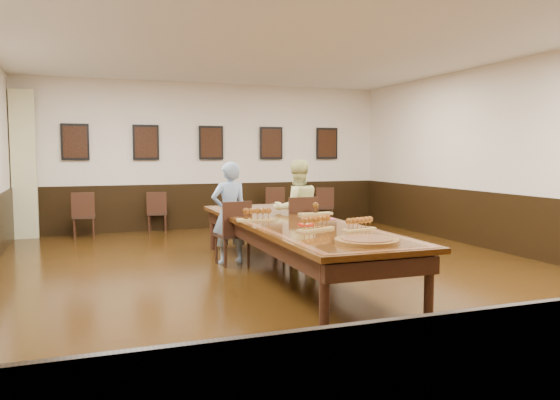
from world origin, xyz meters
name	(u,v)px	position (x,y,z in m)	size (l,w,h in m)	color
floor	(292,276)	(0.00, 0.00, -0.01)	(8.00, 10.00, 0.02)	black
ceiling	(293,37)	(0.00, 0.00, 3.21)	(8.00, 10.00, 0.02)	white
wall_back	(210,156)	(0.00, 5.01, 1.60)	(8.00, 0.02, 3.20)	beige
wall_right	(525,158)	(4.01, 0.00, 1.60)	(0.02, 10.00, 3.20)	beige
chair_man	(232,233)	(-0.59, 0.99, 0.49)	(0.45, 0.50, 0.97)	black
chair_woman	(299,228)	(0.49, 0.98, 0.50)	(0.47, 0.51, 1.01)	black
spare_chair_a	(84,215)	(-2.68, 4.50, 0.46)	(0.43, 0.47, 0.91)	black
spare_chair_b	(157,212)	(-1.21, 4.78, 0.43)	(0.41, 0.44, 0.87)	black
spare_chair_c	(274,207)	(1.35, 4.64, 0.46)	(0.43, 0.47, 0.92)	black
spare_chair_d	(323,206)	(2.56, 4.61, 0.44)	(0.41, 0.45, 0.88)	black
person_man	(229,213)	(-0.60, 1.09, 0.77)	(0.57, 0.37, 1.55)	#4574AE
person_woman	(297,209)	(0.50, 1.08, 0.79)	(0.78, 0.61, 1.57)	#F5F499
pink_phone	(331,219)	(0.60, 0.03, 0.76)	(0.07, 0.15, 0.01)	#CF456B
curtain	(24,165)	(-3.75, 4.82, 1.45)	(0.45, 0.18, 2.90)	beige
wainscoting	(292,239)	(0.00, 0.00, 0.50)	(8.00, 10.00, 1.00)	black
conference_table	(292,231)	(0.00, 0.00, 0.61)	(1.40, 5.00, 0.76)	black
posters	(211,143)	(0.00, 4.94, 1.90)	(6.14, 0.04, 0.74)	black
flight_a	(255,215)	(-0.47, 0.19, 0.84)	(0.51, 0.22, 0.18)	#A78846
flight_b	(316,209)	(0.60, 0.58, 0.84)	(0.52, 0.16, 0.19)	#A78846
flight_c	(316,223)	(-0.07, -0.94, 0.84)	(0.53, 0.35, 0.19)	#A78846
flight_d	(359,224)	(0.43, -1.11, 0.83)	(0.46, 0.24, 0.16)	#A78846
red_plate_grp	(306,224)	(0.01, -0.46, 0.76)	(0.22, 0.22, 0.03)	red
carved_platter	(367,241)	(0.06, -1.95, 0.78)	(0.78, 0.78, 0.05)	#5B3412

